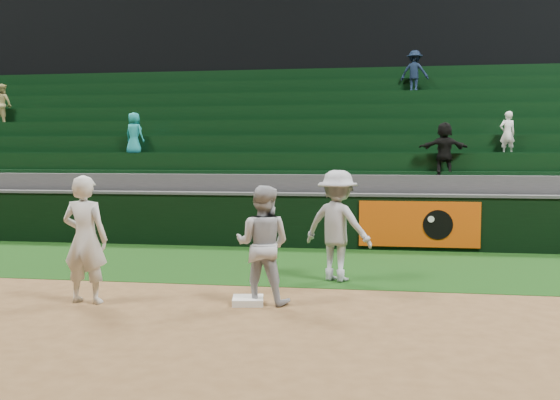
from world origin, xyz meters
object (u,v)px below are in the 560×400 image
Objects in this scene: baserunner at (263,245)px; base_coach at (338,226)px; first_baseman at (85,239)px; first_base at (248,301)px.

base_coach reaches higher than baserunner.
baserunner is (2.51, 0.37, -0.07)m from first_baseman.
first_base is at bearing 33.34° from baserunner.
base_coach is (3.47, 2.09, 0.02)m from first_baseman.
first_baseman reaches higher than first_base.
first_base is at bearing 80.90° from base_coach.
first_baseman is (-2.31, -0.28, 0.87)m from first_base.
baserunner is at bearing 25.54° from first_base.
base_coach is at bearing -146.02° from first_baseman.
base_coach reaches higher than first_base.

